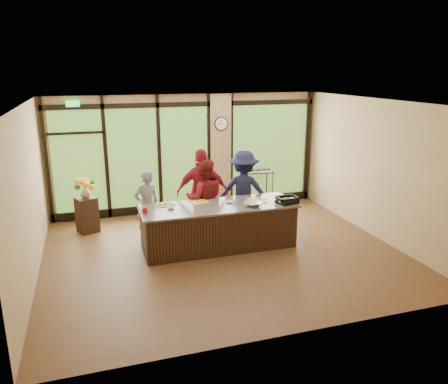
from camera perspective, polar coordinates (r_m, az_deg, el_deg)
floor at (r=8.96m, az=-0.14°, el=-7.90°), size 7.00×7.00×0.00m
ceiling at (r=8.22m, az=-0.16°, el=11.60°), size 7.00×7.00×0.00m
back_wall at (r=11.30m, az=-4.71°, el=5.04°), size 7.00×0.00×7.00m
left_wall at (r=8.18m, az=-24.26°, el=-0.53°), size 0.00×6.00×6.00m
right_wall at (r=10.05m, az=19.28°, el=2.84°), size 0.00×6.00×6.00m
window_wall at (r=11.31m, az=-3.83°, el=4.52°), size 6.90×0.12×3.00m
island_base at (r=9.06m, az=-0.71°, el=-4.63°), size 3.10×1.00×0.88m
countertop at (r=8.91m, az=-0.72°, el=-1.85°), size 3.20×1.10×0.04m
wall_clock at (r=11.27m, az=-0.38°, el=8.92°), size 0.36×0.04×0.36m
cook_left at (r=9.49m, az=-10.02°, el=-1.74°), size 0.65×0.53×1.56m
cook_midleft at (r=9.55m, az=-2.51°, el=-0.83°), size 0.95×0.80×1.74m
cook_midright at (r=9.60m, az=-2.83°, el=-0.10°), size 1.21×0.70×1.95m
cook_right at (r=9.93m, az=2.55°, el=0.15°), size 1.36×1.07×1.85m
roasting_pan at (r=9.12m, az=8.24°, el=-1.24°), size 0.46×0.39×0.07m
mixing_bowl at (r=8.86m, az=3.84°, el=-1.58°), size 0.37×0.37×0.08m
cutting_board_left at (r=9.00m, az=-7.80°, el=-1.66°), size 0.46×0.40×0.01m
cutting_board_center at (r=9.11m, az=-3.19°, el=-1.31°), size 0.42×0.36×0.01m
cutting_board_right at (r=9.23m, az=4.32°, el=-1.10°), size 0.52×0.47×0.01m
prep_bowl_near at (r=8.73m, az=-6.96°, el=-2.07°), size 0.17×0.17×0.04m
prep_bowl_mid at (r=8.84m, az=2.96°, el=-1.73°), size 0.17×0.17×0.04m
prep_bowl_far at (r=9.06m, az=0.75°, el=-1.30°), size 0.17×0.17×0.03m
red_ramekin at (r=8.53m, az=-10.27°, el=-2.48°), size 0.14×0.14×0.09m
flower_stand at (r=10.40m, az=-17.45°, el=-2.85°), size 0.54×0.54×0.81m
flower_vase at (r=10.25m, az=-17.69°, el=-0.04°), size 0.28×0.28×0.25m
bar_cart at (r=11.79m, az=4.39°, el=1.23°), size 0.83×0.53×1.07m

